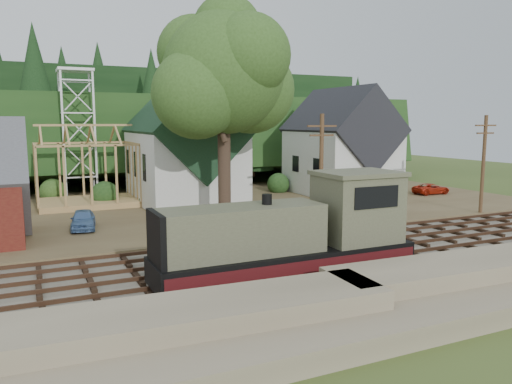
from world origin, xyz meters
name	(u,v)px	position (x,y,z in m)	size (l,w,h in m)	color
ground	(259,266)	(0.00, 0.00, 0.00)	(140.00, 140.00, 0.00)	#384C1E
embankment	(357,326)	(0.00, -8.50, 0.00)	(64.00, 5.00, 1.60)	#7F7259
railroad_bed	(259,265)	(0.00, 0.00, 0.08)	(64.00, 11.00, 0.16)	#726B5B
village_flat	(168,209)	(0.00, 18.00, 0.15)	(64.00, 26.00, 0.30)	brown
hillside	(119,181)	(0.00, 42.00, 0.00)	(70.00, 28.00, 8.00)	#1E3F19
ridge	(101,170)	(0.00, 58.00, 0.00)	(80.00, 20.00, 12.00)	black
church	(184,148)	(2.00, 19.68, 5.18)	(8.40, 15.17, 13.00)	silver
farmhouse	(341,148)	(18.00, 19.00, 4.87)	(8.40, 10.80, 10.60)	silver
timber_frame	(87,171)	(-6.00, 22.00, 3.27)	(8.20, 6.20, 6.99)	tan
lattice_tower	(76,95)	(-6.00, 28.00, 10.03)	(3.20, 3.20, 12.12)	silver
big_tree	(225,82)	(2.17, 10.08, 10.22)	(10.90, 8.40, 14.70)	#38281E
telegraph_pole_near	(321,171)	(7.00, 5.20, 4.25)	(2.20, 0.28, 8.00)	#4C331E
telegraph_pole_far	(483,163)	(22.00, 5.20, 4.25)	(2.20, 0.28, 8.00)	#4C331E
locomotive	(296,237)	(0.48, -3.00, 2.17)	(12.35, 3.09, 4.93)	black
car_blue	(83,219)	(-7.43, 12.06, 0.95)	(1.54, 3.84, 1.31)	#4E74A9
car_red	(431,189)	(26.03, 14.71, 0.83)	(1.77, 3.83, 1.07)	#B5230E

